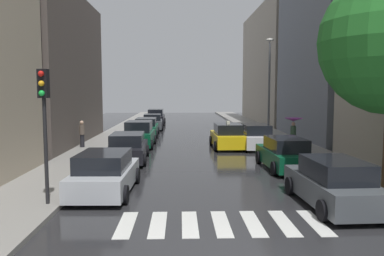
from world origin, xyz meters
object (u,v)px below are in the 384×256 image
Objects in this scene: parked_car_left_third at (139,135)px; taxi_midroad at (228,137)px; pedestrian_foreground at (293,125)px; parked_car_left_second at (128,148)px; traffic_light_left_corner at (44,106)px; lamp_post_right at (269,82)px; parked_car_right_second at (285,154)px; parked_car_left_sixth at (156,117)px; parked_car_left_nearest at (105,174)px; parked_car_right_third at (256,137)px; parked_car_left_fifth at (153,122)px; pedestrian_far_side at (82,133)px; parked_car_left_fourth at (146,128)px; parked_car_right_nearest at (333,184)px.

taxi_midroad reaches higher than parked_car_left_third.
taxi_midroad is 2.32× the size of pedestrian_foreground.
parked_car_left_second is at bearing 110.30° from pedestrian_foreground.
traffic_light_left_corner is 20.00m from lamp_post_right.
lamp_post_right reaches higher than parked_car_right_second.
parked_car_left_sixth is at bearing 87.13° from traffic_light_left_corner.
parked_car_left_nearest reaches higher than parked_car_right_second.
parked_car_right_third is 5.71m from lamp_post_right.
parked_car_right_second is at bearing -108.36° from parked_car_left_second.
parked_car_left_fifth is 13.18m from pedestrian_far_side.
pedestrian_far_side is (-3.53, -7.17, 0.32)m from parked_car_left_fourth.
parked_car_left_fourth is 1.02× the size of parked_car_right_second.
parked_car_left_third is at bearing 177.79° from parked_car_left_fifth.
parked_car_right_third reaches higher than parked_car_left_fifth.
parked_car_right_third is at bearing -1.06° from parked_car_right_second.
parked_car_right_nearest is (7.76, -1.88, 0.01)m from parked_car_left_nearest.
parked_car_left_nearest is at bearing 135.72° from pedestrian_foreground.
parked_car_left_fifth is at bearing 86.42° from traffic_light_left_corner.
parked_car_right_second reaches higher than parked_car_left_second.
parked_car_left_second is 1.05× the size of taxi_midroad.
parked_car_left_third is 10.60m from lamp_post_right.
parked_car_right_third is at bearing -2.02° from parked_car_right_nearest.
parked_car_right_second is 2.64× the size of pedestrian_far_side.
parked_car_right_third is at bearing -62.43° from parked_car_left_second.
parked_car_left_fourth is (-0.02, 11.57, 0.00)m from parked_car_left_second.
pedestrian_foreground reaches higher than parked_car_right_second.
parked_car_right_second is (7.83, 4.17, -0.00)m from parked_car_left_nearest.
pedestrian_foreground reaches higher than parked_car_left_sixth.
parked_car_left_third is 0.94× the size of parked_car_right_third.
parked_car_left_nearest is 8.87m from parked_car_right_second.
parked_car_left_sixth reaches higher than parked_car_right_nearest.
parked_car_left_fourth is 2.43× the size of pedestrian_foreground.
lamp_post_right is at bearing -134.52° from parked_car_left_fifth.
parked_car_right_second is (7.86, -2.31, 0.01)m from parked_car_left_second.
parked_car_left_third is at bearing 179.80° from parked_car_left_fourth.
parked_car_right_nearest is (7.81, -19.94, 0.02)m from parked_car_left_fourth.
taxi_midroad is at bearing 5.87° from parked_car_right_nearest.
lamp_post_right reaches higher than pedestrian_far_side.
parked_car_left_second is 2.71× the size of pedestrian_far_side.
parked_car_left_fourth is at bearing 1.62° from parked_car_left_nearest.
parked_car_left_fifth is at bearing -2.08° from parked_car_left_fourth.
parked_car_left_fourth is at bearing 161.51° from lamp_post_right.
lamp_post_right is (9.50, 14.86, 3.73)m from parked_car_left_nearest.
lamp_post_right is at bearing -10.69° from parked_car_right_second.
taxi_midroad is at bearing -156.53° from parked_car_left_fifth.
pedestrian_foreground reaches higher than taxi_midroad.
parked_car_right_second is at bearing -60.47° from parked_car_left_nearest.
parked_car_left_fifth is 0.55× the size of lamp_post_right.
parked_car_left_nearest is 11.46m from pedestrian_far_side.
parked_car_left_second is at bearing 40.85° from parked_car_right_nearest.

